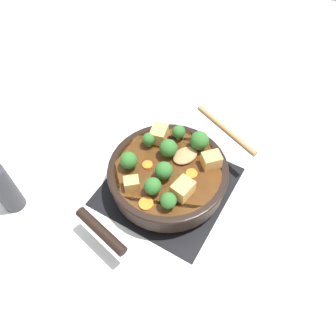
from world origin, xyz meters
name	(u,v)px	position (x,y,z in m)	size (l,w,h in m)	color
ground_plane	(168,187)	(0.00, 0.00, 0.00)	(2.40, 2.40, 0.00)	silver
front_burner_grate	(168,184)	(0.00, 0.00, 0.01)	(0.31, 0.31, 0.03)	black
skillet_pan	(167,174)	(0.00, 0.00, 0.06)	(0.30, 0.39, 0.06)	black
wooden_spoon	(208,141)	(0.05, 0.12, 0.09)	(0.20, 0.22, 0.02)	#A87A4C
tofu_cube_center_large	(132,183)	(-0.05, -0.09, 0.10)	(0.04, 0.03, 0.03)	tan
tofu_cube_near_handle	(159,134)	(-0.07, 0.07, 0.10)	(0.05, 0.04, 0.04)	tan
tofu_cube_east_chunk	(211,160)	(0.09, 0.06, 0.10)	(0.04, 0.04, 0.04)	tan
tofu_cube_west_chunk	(183,189)	(0.07, -0.05, 0.10)	(0.05, 0.04, 0.04)	tan
broccoli_floret_near_spoon	(179,132)	(-0.03, 0.10, 0.11)	(0.03, 0.03, 0.04)	#709956
broccoli_floret_center_top	(164,171)	(0.01, -0.03, 0.11)	(0.04, 0.04, 0.05)	#709956
broccoli_floret_east_rim	(199,141)	(0.04, 0.09, 0.11)	(0.05, 0.05, 0.05)	#709956
broccoli_floret_west_rim	(168,201)	(0.05, -0.09, 0.11)	(0.04, 0.04, 0.04)	#709956
broccoli_floret_north_edge	(153,186)	(0.01, -0.08, 0.11)	(0.04, 0.04, 0.05)	#709956
broccoli_floret_south_cluster	(129,160)	(-0.08, -0.05, 0.11)	(0.04, 0.04, 0.05)	#709956
broccoli_floret_mid_floret	(149,139)	(-0.08, 0.04, 0.11)	(0.03, 0.03, 0.04)	#709956
broccoli_floret_small_inner	(168,148)	(-0.02, 0.03, 0.11)	(0.04, 0.04, 0.05)	#709956
carrot_slice_orange_thin	(146,204)	(0.01, -0.11, 0.09)	(0.03, 0.03, 0.01)	orange
carrot_slice_near_center	(147,165)	(-0.05, -0.02, 0.09)	(0.03, 0.03, 0.01)	orange
carrot_slice_edge_slice	(191,174)	(0.06, 0.01, 0.09)	(0.03, 0.03, 0.01)	orange
pepper_mill	(3,187)	(-0.31, -0.24, 0.08)	(0.05, 0.05, 0.18)	#333338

